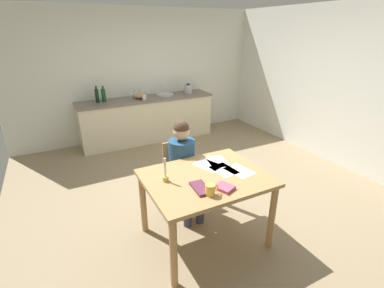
{
  "coord_description": "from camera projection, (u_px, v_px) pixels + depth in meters",
  "views": [
    {
      "loc": [
        -1.69,
        -3.08,
        2.18
      ],
      "look_at": [
        -0.24,
        -0.24,
        0.85
      ],
      "focal_mm": 25.76,
      "sensor_mm": 36.0,
      "label": 1
    }
  ],
  "objects": [
    {
      "name": "kitchen_counter",
      "position": [
        148.0,
        119.0,
        5.75
      ],
      "size": [
        2.74,
        0.64,
        0.9
      ],
      "color": "beige",
      "rests_on": "ground"
    },
    {
      "name": "ground_plane",
      "position": [
        199.0,
        190.0,
        4.09
      ],
      "size": [
        5.2,
        5.2,
        0.04
      ],
      "primitive_type": "cube",
      "color": "#937F60"
    },
    {
      "name": "paper_bill",
      "position": [
        208.0,
        165.0,
        3.05
      ],
      "size": [
        0.3,
        0.35,
        0.0
      ],
      "primitive_type": "cube",
      "rotation": [
        0.0,
        0.0,
        0.38
      ],
      "color": "white",
      "rests_on": "dining_table"
    },
    {
      "name": "candlestick",
      "position": [
        165.0,
        175.0,
        2.71
      ],
      "size": [
        0.06,
        0.06,
        0.25
      ],
      "color": "gold",
      "rests_on": "dining_table"
    },
    {
      "name": "book_cookery",
      "position": [
        224.0,
        187.0,
        2.59
      ],
      "size": [
        0.19,
        0.21,
        0.03
      ],
      "primitive_type": "cube",
      "rotation": [
        0.0,
        0.0,
        0.39
      ],
      "color": "#B2506C",
      "rests_on": "dining_table"
    },
    {
      "name": "person_seated",
      "position": [
        184.0,
        163.0,
        3.35
      ],
      "size": [
        0.34,
        0.61,
        1.19
      ],
      "color": "navy",
      "rests_on": "ground"
    },
    {
      "name": "chair_at_table",
      "position": [
        180.0,
        172.0,
        3.55
      ],
      "size": [
        0.43,
        0.43,
        0.86
      ],
      "color": "tan",
      "rests_on": "ground"
    },
    {
      "name": "mixing_bowl",
      "position": [
        140.0,
        95.0,
        5.5
      ],
      "size": [
        0.26,
        0.26,
        0.12
      ],
      "primitive_type": "ellipsoid",
      "color": "tan",
      "rests_on": "kitchen_counter"
    },
    {
      "name": "bottle_oil",
      "position": [
        97.0,
        96.0,
        5.16
      ],
      "size": [
        0.07,
        0.07,
        0.31
      ],
      "color": "black",
      "rests_on": "kitchen_counter"
    },
    {
      "name": "wall_right",
      "position": [
        334.0,
        85.0,
        4.68
      ],
      "size": [
        0.12,
        5.2,
        2.6
      ],
      "primitive_type": "cube",
      "color": "silver",
      "rests_on": "ground"
    },
    {
      "name": "book_magazine",
      "position": [
        201.0,
        188.0,
        2.59
      ],
      "size": [
        0.15,
        0.27,
        0.02
      ],
      "primitive_type": "cube",
      "rotation": [
        0.0,
        0.0,
        -0.07
      ],
      "color": "#612B42",
      "rests_on": "dining_table"
    },
    {
      "name": "dining_table",
      "position": [
        206.0,
        186.0,
        2.87
      ],
      "size": [
        1.24,
        0.97,
        0.79
      ],
      "color": "tan",
      "rests_on": "ground"
    },
    {
      "name": "stovetop_kettle",
      "position": [
        188.0,
        89.0,
        5.93
      ],
      "size": [
        0.18,
        0.18,
        0.22
      ],
      "color": "#B7BABF",
      "rests_on": "kitchen_counter"
    },
    {
      "name": "wall_back",
      "position": [
        140.0,
        75.0,
        5.71
      ],
      "size": [
        5.2,
        0.12,
        2.6
      ],
      "primitive_type": "cube",
      "color": "silver",
      "rests_on": "ground"
    },
    {
      "name": "sink_unit",
      "position": [
        165.0,
        95.0,
        5.74
      ],
      "size": [
        0.36,
        0.36,
        0.24
      ],
      "color": "#B2B7BC",
      "rests_on": "kitchen_counter"
    },
    {
      "name": "wine_glass_by_kettle",
      "position": [
        141.0,
        91.0,
        5.63
      ],
      "size": [
        0.07,
        0.07,
        0.15
      ],
      "color": "silver",
      "rests_on": "kitchen_counter"
    },
    {
      "name": "wine_glass_back_left",
      "position": [
        136.0,
        92.0,
        5.58
      ],
      "size": [
        0.07,
        0.07,
        0.15
      ],
      "color": "silver",
      "rests_on": "kitchen_counter"
    },
    {
      "name": "bottle_vinegar",
      "position": [
        104.0,
        95.0,
        5.22
      ],
      "size": [
        0.08,
        0.08,
        0.3
      ],
      "color": "#194C23",
      "rests_on": "kitchen_counter"
    },
    {
      "name": "paper_letter",
      "position": [
        224.0,
        170.0,
        2.95
      ],
      "size": [
        0.24,
        0.32,
        0.0
      ],
      "primitive_type": "cube",
      "rotation": [
        0.0,
        0.0,
        0.11
      ],
      "color": "white",
      "rests_on": "dining_table"
    },
    {
      "name": "teacup_on_counter",
      "position": [
        144.0,
        97.0,
        5.39
      ],
      "size": [
        0.11,
        0.07,
        0.09
      ],
      "color": "white",
      "rests_on": "kitchen_counter"
    },
    {
      "name": "wine_glass_back_right",
      "position": [
        131.0,
        92.0,
        5.54
      ],
      "size": [
        0.07,
        0.07,
        0.15
      ],
      "color": "silver",
      "rests_on": "kitchen_counter"
    },
    {
      "name": "wine_glass_near_sink",
      "position": [
        146.0,
        91.0,
        5.68
      ],
      "size": [
        0.07,
        0.07,
        0.15
      ],
      "color": "silver",
      "rests_on": "kitchen_counter"
    },
    {
      "name": "coffee_mug",
      "position": [
        210.0,
        190.0,
        2.49
      ],
      "size": [
        0.13,
        0.09,
        0.11
      ],
      "color": "#F2CC4C",
      "rests_on": "dining_table"
    },
    {
      "name": "paper_envelope",
      "position": [
        217.0,
        162.0,
        3.13
      ],
      "size": [
        0.26,
        0.33,
        0.0
      ],
      "primitive_type": "cube",
      "rotation": [
        0.0,
        0.0,
        -0.17
      ],
      "color": "white",
      "rests_on": "dining_table"
    },
    {
      "name": "paper_receipt",
      "position": [
        239.0,
        171.0,
        2.93
      ],
      "size": [
        0.26,
        0.33,
        0.0
      ],
      "primitive_type": "cube",
      "rotation": [
        0.0,
        0.0,
        0.18
      ],
      "color": "white",
      "rests_on": "dining_table"
    }
  ]
}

